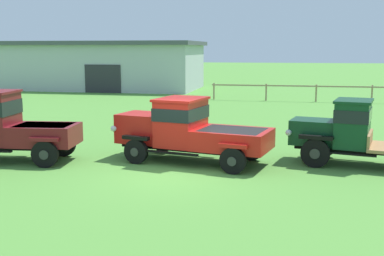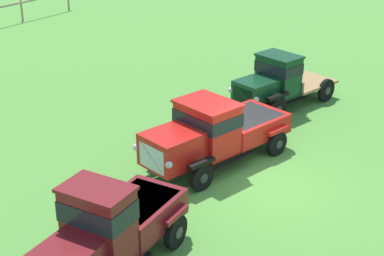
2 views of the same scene
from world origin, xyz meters
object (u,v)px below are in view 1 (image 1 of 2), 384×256
at_px(farm_shed, 89,65).
at_px(vintage_truck_foreground_near, 6,128).
at_px(vintage_truck_second_in_line, 188,129).
at_px(vintage_truck_midrow_center, 348,131).

relative_size(farm_shed, vintage_truck_foreground_near, 4.42).
bearing_deg(farm_shed, vintage_truck_second_in_line, -61.05).
xyz_separation_m(vintage_truck_foreground_near, vintage_truck_midrow_center, (11.12, 1.67, -0.02)).
relative_size(farm_shed, vintage_truck_midrow_center, 4.24).
distance_m(vintage_truck_second_in_line, vintage_truck_midrow_center, 5.20).
bearing_deg(farm_shed, vintage_truck_foreground_near, -71.95).
bearing_deg(vintage_truck_second_in_line, farm_shed, 118.95).
relative_size(vintage_truck_second_in_line, vintage_truck_midrow_center, 1.10).
height_order(vintage_truck_foreground_near, vintage_truck_midrow_center, vintage_truck_foreground_near).
xyz_separation_m(farm_shed, vintage_truck_second_in_line, (15.35, -27.75, -1.14)).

